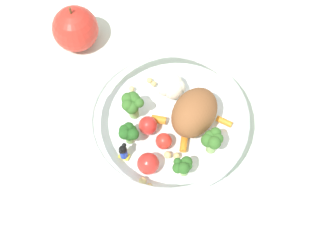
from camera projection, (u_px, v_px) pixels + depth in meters
ground_plane at (175, 131)px, 0.73m from camera, size 2.40×2.40×0.00m
food_container at (172, 122)px, 0.70m from camera, size 0.25×0.25×0.07m
loose_apple at (75, 29)px, 0.77m from camera, size 0.08×0.08×0.09m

